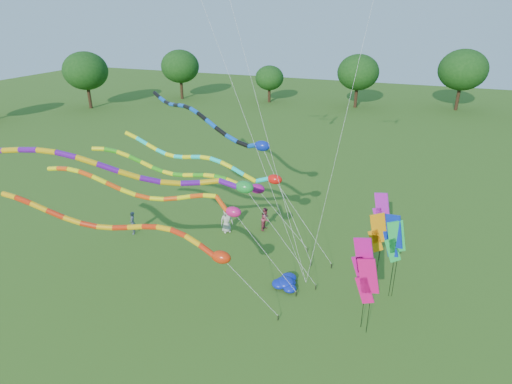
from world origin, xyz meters
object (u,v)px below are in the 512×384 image
(tube_kite_red, at_px, (140,233))
(person_b, at_px, (133,223))
(person_a, at_px, (227,220))
(tube_kite_orange, at_px, (164,195))
(person_c, at_px, (266,219))
(blue_nylon_heap, at_px, (281,282))

(tube_kite_red, xyz_separation_m, person_b, (-5.04, 5.68, -3.13))
(person_a, relative_size, person_b, 1.10)
(tube_kite_orange, bearing_deg, person_c, 60.69)
(person_b, bearing_deg, blue_nylon_heap, 47.59)
(person_a, relative_size, person_c, 1.07)
(blue_nylon_heap, height_order, person_a, person_a)
(person_b, xyz_separation_m, person_c, (8.42, 3.89, 0.02))
(tube_kite_red, bearing_deg, blue_nylon_heap, 22.83)
(blue_nylon_heap, bearing_deg, person_a, 139.80)
(person_a, bearing_deg, tube_kite_orange, -139.81)
(tube_kite_red, bearing_deg, person_c, 64.79)
(tube_kite_orange, distance_m, blue_nylon_heap, 8.18)
(blue_nylon_heap, height_order, person_c, person_c)
(person_c, bearing_deg, person_b, 116.84)
(person_b, bearing_deg, person_a, 81.32)
(person_a, bearing_deg, person_c, -16.20)
(tube_kite_orange, distance_m, person_b, 8.03)
(tube_kite_red, distance_m, person_c, 10.62)
(tube_kite_red, height_order, person_b, tube_kite_red)
(person_b, height_order, person_c, person_c)
(tube_kite_orange, bearing_deg, blue_nylon_heap, 7.44)
(tube_kite_red, bearing_deg, person_a, 77.69)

